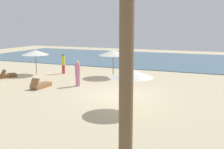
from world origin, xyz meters
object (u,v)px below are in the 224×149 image
umbrella_1 (113,53)px  umbrella_3 (35,52)px  lounger_0 (41,85)px  person_1 (63,63)px  person_0 (78,73)px  umbrella_2 (131,73)px  lounger_1 (6,76)px

umbrella_1 → umbrella_3: size_ratio=1.03×
lounger_0 → person_1: 5.41m
umbrella_3 → person_0: bearing=-24.6°
umbrella_1 → umbrella_2: 8.74m
umbrella_2 → umbrella_1: bearing=117.9°
umbrella_3 → lounger_0: (3.41, -3.90, -1.68)m
umbrella_2 → umbrella_3: size_ratio=0.96×
lounger_1 → umbrella_2: bearing=-19.2°
umbrella_3 → umbrella_2: bearing=-30.7°
umbrella_3 → lounger_1: (-1.30, -2.11, -1.68)m
umbrella_2 → person_0: (-5.03, 3.73, -0.98)m
umbrella_3 → lounger_0: bearing=-48.8°
lounger_1 → person_0: bearing=-3.1°
person_1 → lounger_1: bearing=-133.3°
umbrella_2 → lounger_1: (-11.73, 4.09, -1.68)m
umbrella_3 → person_0: umbrella_3 is taller
lounger_1 → person_0: 6.75m
lounger_0 → person_1: person_1 is taller
umbrella_2 → person_0: size_ratio=1.23×
lounger_0 → person_0: (2.00, 1.43, 0.70)m
lounger_1 → person_1: person_1 is taller
umbrella_2 → umbrella_3: umbrella_2 is taller
lounger_1 → person_0: (6.70, -0.36, 0.70)m
umbrella_3 → person_1: size_ratio=1.31×
umbrella_1 → umbrella_3: umbrella_1 is taller
umbrella_3 → lounger_1: bearing=-121.6°
umbrella_3 → lounger_0: umbrella_3 is taller
umbrella_2 → person_0: 6.34m
lounger_0 → person_0: 2.55m
lounger_0 → lounger_1: bearing=159.2°
umbrella_2 → person_1: bearing=139.0°
lounger_0 → lounger_1: (-4.71, 1.79, -0.00)m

